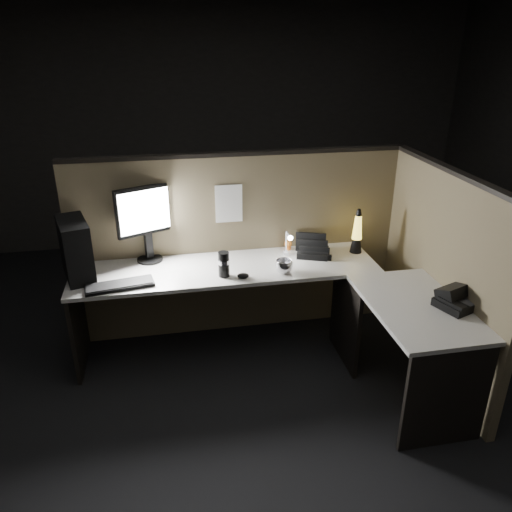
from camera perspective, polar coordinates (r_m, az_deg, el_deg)
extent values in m
plane|color=black|center=(3.70, 0.51, -15.36)|extent=(6.00, 6.00, 0.00)
plane|color=#282623|center=(5.91, -5.27, 14.27)|extent=(6.00, 0.00, 6.00)
cube|color=brown|center=(4.10, -1.97, 1.10)|extent=(2.66, 0.06, 1.50)
cube|color=brown|center=(3.81, 20.27, -2.31)|extent=(0.06, 1.66, 1.50)
cube|color=beige|center=(3.79, -3.43, -1.47)|extent=(2.30, 0.60, 0.03)
cube|color=beige|center=(3.44, 17.86, -5.51)|extent=(0.60, 1.00, 0.03)
cube|color=black|center=(4.01, -19.66, -7.40)|extent=(0.03, 0.55, 0.70)
cube|color=black|center=(3.31, 20.94, -15.02)|extent=(0.55, 0.03, 0.70)
cube|color=black|center=(3.90, 10.16, -7.13)|extent=(0.03, 0.55, 0.70)
cube|color=black|center=(3.78, -19.92, 0.74)|extent=(0.29, 0.44, 0.43)
cylinder|color=black|center=(3.97, -12.02, -0.38)|extent=(0.20, 0.20, 0.02)
cube|color=black|center=(3.95, -12.16, 1.30)|extent=(0.07, 0.06, 0.22)
cube|color=black|center=(3.84, -12.52, 5.12)|extent=(0.44, 0.22, 0.37)
cube|color=white|center=(3.83, -12.53, 5.03)|extent=(0.37, 0.17, 0.32)
cube|color=black|center=(3.61, -15.33, -3.26)|extent=(0.49, 0.24, 0.02)
ellipsoid|color=black|center=(3.61, -1.48, -2.26)|extent=(0.09, 0.07, 0.03)
cube|color=silver|center=(3.99, 3.44, 0.35)|extent=(0.04, 0.05, 0.03)
cylinder|color=silver|center=(3.96, 3.47, 1.65)|extent=(0.01, 0.01, 0.17)
cylinder|color=silver|center=(3.87, 3.70, 2.49)|extent=(0.01, 0.11, 0.01)
sphere|color=white|center=(3.82, 3.94, 2.07)|extent=(0.04, 0.04, 0.04)
cube|color=black|center=(4.00, 6.52, 0.41)|extent=(0.30, 0.28, 0.05)
cube|color=black|center=(3.95, 6.69, 0.73)|extent=(0.23, 0.10, 0.09)
cube|color=black|center=(4.03, 6.28, 1.82)|extent=(0.23, 0.10, 0.16)
cone|color=black|center=(4.10, 11.36, 1.21)|extent=(0.10, 0.10, 0.12)
cone|color=gold|center=(4.04, 11.54, 3.24)|extent=(0.08, 0.08, 0.20)
sphere|color=#9D5116|center=(4.07, 11.46, 2.42)|extent=(0.04, 0.04, 0.04)
sphere|color=#9D5116|center=(4.04, 11.55, 3.36)|extent=(0.03, 0.03, 0.03)
cone|color=black|center=(4.00, 11.68, 4.90)|extent=(0.05, 0.05, 0.05)
cylinder|color=black|center=(3.61, -3.70, -0.95)|extent=(0.08, 0.08, 0.19)
imported|color=silver|center=(3.68, 3.21, -1.20)|extent=(0.15, 0.15, 0.10)
sphere|color=orange|center=(4.07, 3.70, 1.43)|extent=(0.06, 0.06, 0.06)
cube|color=white|center=(3.92, -3.12, 5.99)|extent=(0.21, 0.00, 0.30)
cube|color=black|center=(3.49, 22.02, -5.02)|extent=(0.31, 0.29, 0.05)
cube|color=black|center=(3.49, 21.82, -3.76)|extent=(0.28, 0.23, 0.12)
cube|color=black|center=(3.39, 21.49, -5.12)|extent=(0.12, 0.19, 0.04)
cube|color=#3F3F42|center=(3.48, 23.13, -4.73)|extent=(0.14, 0.14, 0.00)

